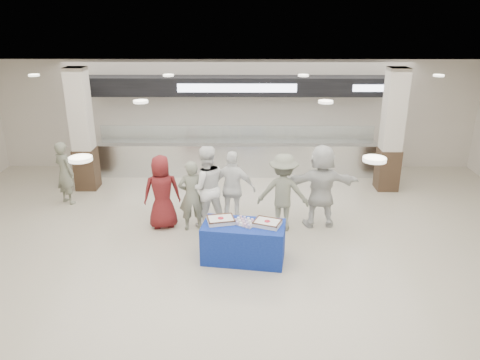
{
  "coord_description": "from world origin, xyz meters",
  "views": [
    {
      "loc": [
        0.16,
        -7.53,
        4.65
      ],
      "look_at": [
        0.1,
        1.6,
        1.21
      ],
      "focal_mm": 35.0,
      "sensor_mm": 36.0,
      "label": 1
    }
  ],
  "objects_px": {
    "sheet_cake_right": "(267,223)",
    "civilian_maroon": "(162,192)",
    "display_table": "(244,242)",
    "sheet_cake_left": "(221,220)",
    "soldier_a": "(192,196)",
    "chef_tall": "(206,187)",
    "chef_short": "(233,189)",
    "cupcake_tray": "(245,222)",
    "civilian_white": "(321,186)",
    "soldier_bg": "(65,173)",
    "soldier_b": "(283,192)"
  },
  "relations": [
    {
      "from": "soldier_a",
      "to": "chef_tall",
      "type": "bearing_deg",
      "value": -158.66
    },
    {
      "from": "chef_short",
      "to": "soldier_bg",
      "type": "height_order",
      "value": "chef_short"
    },
    {
      "from": "display_table",
      "to": "sheet_cake_right",
      "type": "height_order",
      "value": "sheet_cake_right"
    },
    {
      "from": "chef_short",
      "to": "soldier_a",
      "type": "bearing_deg",
      "value": 27.95
    },
    {
      "from": "civilian_maroon",
      "to": "civilian_white",
      "type": "height_order",
      "value": "civilian_white"
    },
    {
      "from": "civilian_white",
      "to": "chef_short",
      "type": "bearing_deg",
      "value": -3.96
    },
    {
      "from": "cupcake_tray",
      "to": "sheet_cake_right",
      "type": "bearing_deg",
      "value": -8.45
    },
    {
      "from": "soldier_a",
      "to": "civilian_white",
      "type": "xyz_separation_m",
      "value": [
        2.81,
        0.21,
        0.15
      ]
    },
    {
      "from": "sheet_cake_left",
      "to": "chef_tall",
      "type": "height_order",
      "value": "chef_tall"
    },
    {
      "from": "civilian_maroon",
      "to": "civilian_white",
      "type": "relative_size",
      "value": 0.88
    },
    {
      "from": "sheet_cake_right",
      "to": "civilian_white",
      "type": "height_order",
      "value": "civilian_white"
    },
    {
      "from": "civilian_maroon",
      "to": "soldier_bg",
      "type": "relative_size",
      "value": 1.04
    },
    {
      "from": "civilian_white",
      "to": "sheet_cake_left",
      "type": "bearing_deg",
      "value": 31.34
    },
    {
      "from": "civilian_maroon",
      "to": "soldier_bg",
      "type": "height_order",
      "value": "civilian_maroon"
    },
    {
      "from": "civilian_maroon",
      "to": "soldier_b",
      "type": "height_order",
      "value": "soldier_b"
    },
    {
      "from": "sheet_cake_right",
      "to": "civilian_white",
      "type": "bearing_deg",
      "value": 51.22
    },
    {
      "from": "sheet_cake_right",
      "to": "civilian_maroon",
      "type": "distance_m",
      "value": 2.66
    },
    {
      "from": "chef_short",
      "to": "soldier_b",
      "type": "distance_m",
      "value": 1.11
    },
    {
      "from": "sheet_cake_left",
      "to": "soldier_a",
      "type": "height_order",
      "value": "soldier_a"
    },
    {
      "from": "sheet_cake_left",
      "to": "soldier_b",
      "type": "height_order",
      "value": "soldier_b"
    },
    {
      "from": "cupcake_tray",
      "to": "chef_tall",
      "type": "height_order",
      "value": "chef_tall"
    },
    {
      "from": "civilian_maroon",
      "to": "soldier_bg",
      "type": "distance_m",
      "value": 2.92
    },
    {
      "from": "display_table",
      "to": "sheet_cake_right",
      "type": "relative_size",
      "value": 2.63
    },
    {
      "from": "civilian_maroon",
      "to": "sheet_cake_right",
      "type": "bearing_deg",
      "value": 134.76
    },
    {
      "from": "display_table",
      "to": "civilian_white",
      "type": "xyz_separation_m",
      "value": [
        1.69,
        1.53,
        0.56
      ]
    },
    {
      "from": "chef_tall",
      "to": "soldier_a",
      "type": "bearing_deg",
      "value": 15.35
    },
    {
      "from": "display_table",
      "to": "soldier_a",
      "type": "relative_size",
      "value": 0.98
    },
    {
      "from": "soldier_b",
      "to": "chef_tall",
      "type": "bearing_deg",
      "value": 2.24
    },
    {
      "from": "soldier_a",
      "to": "soldier_b",
      "type": "height_order",
      "value": "soldier_b"
    },
    {
      "from": "sheet_cake_left",
      "to": "civilian_white",
      "type": "distance_m",
      "value": 2.56
    },
    {
      "from": "sheet_cake_right",
      "to": "soldier_b",
      "type": "bearing_deg",
      "value": 73.56
    },
    {
      "from": "civilian_maroon",
      "to": "chef_short",
      "type": "distance_m",
      "value": 1.55
    },
    {
      "from": "chef_short",
      "to": "civilian_white",
      "type": "xyz_separation_m",
      "value": [
        1.92,
        -0.05,
        0.08
      ]
    },
    {
      "from": "sheet_cake_right",
      "to": "cupcake_tray",
      "type": "bearing_deg",
      "value": 171.55
    },
    {
      "from": "chef_tall",
      "to": "soldier_bg",
      "type": "bearing_deg",
      "value": -36.64
    },
    {
      "from": "sheet_cake_right",
      "to": "civilian_maroon",
      "type": "relative_size",
      "value": 0.36
    },
    {
      "from": "soldier_b",
      "to": "chef_short",
      "type": "bearing_deg",
      "value": -4.45
    },
    {
      "from": "sheet_cake_right",
      "to": "display_table",
      "type": "bearing_deg",
      "value": 177.05
    },
    {
      "from": "display_table",
      "to": "civilian_maroon",
      "type": "relative_size",
      "value": 0.94
    },
    {
      "from": "display_table",
      "to": "chef_tall",
      "type": "relative_size",
      "value": 0.84
    },
    {
      "from": "cupcake_tray",
      "to": "soldier_a",
      "type": "height_order",
      "value": "soldier_a"
    },
    {
      "from": "cupcake_tray",
      "to": "display_table",
      "type": "bearing_deg",
      "value": -118.17
    },
    {
      "from": "soldier_a",
      "to": "chef_short",
      "type": "bearing_deg",
      "value": -174.61
    },
    {
      "from": "civilian_maroon",
      "to": "sheet_cake_left",
      "type": "bearing_deg",
      "value": 123.16
    },
    {
      "from": "soldier_a",
      "to": "soldier_bg",
      "type": "relative_size",
      "value": 1.0
    },
    {
      "from": "soldier_a",
      "to": "soldier_b",
      "type": "bearing_deg",
      "value": 169.79
    },
    {
      "from": "soldier_a",
      "to": "civilian_white",
      "type": "relative_size",
      "value": 0.84
    },
    {
      "from": "cupcake_tray",
      "to": "civilian_maroon",
      "type": "relative_size",
      "value": 0.33
    },
    {
      "from": "sheet_cake_right",
      "to": "soldier_bg",
      "type": "xyz_separation_m",
      "value": [
        -4.82,
        2.78,
        -0.01
      ]
    },
    {
      "from": "soldier_a",
      "to": "soldier_bg",
      "type": "bearing_deg",
      "value": -35.13
    }
  ]
}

